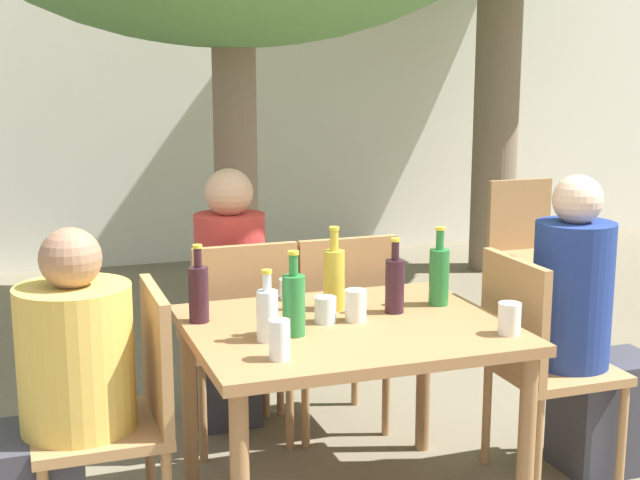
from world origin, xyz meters
The scene contains 21 objects.
cafe_building_wall centered at (0.00, 4.46, 1.40)m, with size 10.00×0.08×2.80m.
dining_table_front centered at (0.00, 0.00, 0.64)m, with size 1.13×0.93×0.73m.
patio_chair_0 centered at (-0.80, 0.00, 0.52)m, with size 0.44×0.44×0.92m.
patio_chair_1 centered at (0.80, 0.00, 0.52)m, with size 0.44×0.44×0.92m.
patio_chair_2 centered at (-0.23, 0.70, 0.52)m, with size 0.44×0.44×0.92m.
patio_chair_3 centered at (0.23, 0.70, 0.52)m, with size 0.44×0.44×0.92m.
patio_chair_4 centered at (1.94, 1.89, 0.52)m, with size 0.44×0.44×0.92m.
person_seated_0 centered at (-1.04, 0.00, 0.51)m, with size 0.59×0.38×1.14m.
person_seated_1 centered at (1.04, 0.00, 0.54)m, with size 0.56×0.31×1.23m.
person_seated_2 centered at (-0.23, 0.94, 0.53)m, with size 0.31×0.55×1.20m.
water_bottle_0 centered at (-0.32, -0.09, 0.82)m, with size 0.07×0.07×0.25m.
oil_cruet_1 centered at (0.02, 0.20, 0.85)m, with size 0.08×0.08×0.32m.
wine_bottle_2 centered at (-0.50, 0.20, 0.84)m, with size 0.07×0.07×0.28m.
wine_bottle_3 centered at (0.22, 0.08, 0.84)m, with size 0.07×0.07×0.28m.
green_bottle_4 centered at (0.42, 0.13, 0.85)m, with size 0.08×0.08×0.31m.
green_bottle_5 centered at (-0.22, -0.06, 0.84)m, with size 0.08×0.08×0.30m.
drinking_glass_0 centered at (-0.34, -0.29, 0.79)m, with size 0.07×0.07×0.13m.
drinking_glass_1 centered at (-0.07, 0.04, 0.78)m, with size 0.08×0.08×0.09m.
drinking_glass_2 centered at (0.04, 0.02, 0.79)m, with size 0.08×0.08×0.12m.
drinking_glass_3 centered at (0.48, -0.30, 0.78)m, with size 0.08×0.08×0.11m.
drinking_glass_4 centered at (-0.10, 0.39, 0.77)m, with size 0.07×0.07×0.08m.
Camera 1 is at (-1.10, -2.87, 1.65)m, focal length 50.00 mm.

